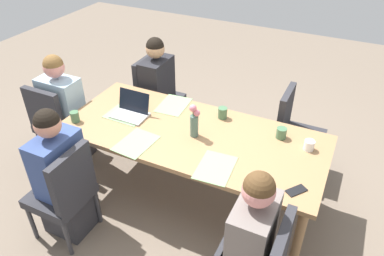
{
  "coord_description": "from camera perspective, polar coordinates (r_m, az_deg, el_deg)",
  "views": [
    {
      "loc": [
        1.12,
        -2.31,
        2.55
      ],
      "look_at": [
        0.0,
        0.0,
        0.79
      ],
      "focal_mm": 34.14,
      "sensor_mm": 36.0,
      "label": 1
    }
  ],
  "objects": [
    {
      "name": "ground_plane",
      "position": [
        3.62,
        0.0,
        -10.32
      ],
      "size": [
        10.0,
        10.0,
        0.0
      ],
      "primitive_type": "plane",
      "color": "#756656"
    },
    {
      "name": "dining_table",
      "position": [
        3.18,
        0.0,
        -1.75
      ],
      "size": [
        2.28,
        0.99,
        0.74
      ],
      "color": "#9E754C",
      "rests_on": "ground_plane"
    },
    {
      "name": "person_near_left_near",
      "position": [
        2.56,
        9.06,
        -18.44
      ],
      "size": [
        0.36,
        0.4,
        1.19
      ],
      "color": "#2D2D33",
      "rests_on": "ground_plane"
    },
    {
      "name": "chair_near_left_mid",
      "position": [
        3.11,
        -19.2,
        -9.17
      ],
      "size": [
        0.44,
        0.44,
        0.9
      ],
      "color": "#2D2D33",
      "rests_on": "ground_plane"
    },
    {
      "name": "person_near_left_mid",
      "position": [
        3.16,
        -19.57,
        -7.7
      ],
      "size": [
        0.36,
        0.4,
        1.19
      ],
      "color": "#2D2D33",
      "rests_on": "ground_plane"
    },
    {
      "name": "chair_head_left_left_far",
      "position": [
        3.98,
        -20.47,
        1.14
      ],
      "size": [
        0.44,
        0.44,
        0.9
      ],
      "color": "#2D2D33",
      "rests_on": "ground_plane"
    },
    {
      "name": "person_head_left_left_far",
      "position": [
        3.97,
        -19.21,
        1.8
      ],
      "size": [
        0.4,
        0.36,
        1.19
      ],
      "color": "#2D2D33",
      "rests_on": "ground_plane"
    },
    {
      "name": "chair_far_right_near",
      "position": [
        4.25,
        -5.79,
        5.49
      ],
      "size": [
        0.44,
        0.44,
        0.9
      ],
      "color": "#2D2D33",
      "rests_on": "ground_plane"
    },
    {
      "name": "person_far_right_near",
      "position": [
        4.16,
        -5.35,
        5.25
      ],
      "size": [
        0.36,
        0.4,
        1.19
      ],
      "color": "#2D2D33",
      "rests_on": "ground_plane"
    },
    {
      "name": "chair_far_right_mid",
      "position": [
        3.74,
        15.69,
        -0.2
      ],
      "size": [
        0.44,
        0.44,
        0.9
      ],
      "color": "#2D2D33",
      "rests_on": "ground_plane"
    },
    {
      "name": "flower_vase",
      "position": [
        3.02,
        0.35,
        1.14
      ],
      "size": [
        0.09,
        0.09,
        0.31
      ],
      "color": "#4C6B60",
      "rests_on": "dining_table"
    },
    {
      "name": "placemat_near_left_near",
      "position": [
        2.78,
        3.69,
        -6.19
      ],
      "size": [
        0.29,
        0.38,
        0.0
      ],
      "primitive_type": "cube",
      "rotation": [
        0.0,
        0.0,
        1.65
      ],
      "color": "#7FAD70",
      "rests_on": "dining_table"
    },
    {
      "name": "placemat_near_left_mid",
      "position": [
        3.05,
        -8.74,
        -2.33
      ],
      "size": [
        0.29,
        0.38,
        0.0
      ],
      "primitive_type": "cube",
      "rotation": [
        0.0,
        0.0,
        1.49
      ],
      "color": "#7FAD70",
      "rests_on": "dining_table"
    },
    {
      "name": "placemat_head_left_left_far",
      "position": [
        3.43,
        -10.3,
        2.0
      ],
      "size": [
        0.37,
        0.27,
        0.0
      ],
      "primitive_type": "cube",
      "rotation": [
        0.0,
        0.0,
        -0.02
      ],
      "color": "#7FAD70",
      "rests_on": "dining_table"
    },
    {
      "name": "placemat_far_right_near",
      "position": [
        3.53,
        -2.92,
        3.59
      ],
      "size": [
        0.29,
        0.38,
        0.0
      ],
      "primitive_type": "cube",
      "rotation": [
        0.0,
        0.0,
        -1.5
      ],
      "color": "#7FAD70",
      "rests_on": "dining_table"
    },
    {
      "name": "laptop_head_left_left_far",
      "position": [
        3.4,
        -9.49,
        2.65
      ],
      "size": [
        0.32,
        0.22,
        0.21
      ],
      "color": "silver",
      "rests_on": "dining_table"
    },
    {
      "name": "coffee_mug_near_left",
      "position": [
        3.32,
        4.79,
        2.37
      ],
      "size": [
        0.08,
        0.08,
        0.1
      ],
      "primitive_type": "cylinder",
      "color": "#47704C",
      "rests_on": "dining_table"
    },
    {
      "name": "coffee_mug_near_right",
      "position": [
        3.15,
        13.79,
        -0.76
      ],
      "size": [
        0.09,
        0.09,
        0.09
      ],
      "primitive_type": "cylinder",
      "color": "#47704C",
      "rests_on": "dining_table"
    },
    {
      "name": "coffee_mug_centre_left",
      "position": [
        3.07,
        17.83,
        -2.58
      ],
      "size": [
        0.08,
        0.08,
        0.08
      ],
      "primitive_type": "cylinder",
      "color": "white",
      "rests_on": "dining_table"
    },
    {
      "name": "coffee_mug_centre_right",
      "position": [
        3.43,
        -17.82,
        1.7
      ],
      "size": [
        0.08,
        0.08,
        0.1
      ],
      "primitive_type": "cylinder",
      "color": "#47704C",
      "rests_on": "dining_table"
    },
    {
      "name": "phone_black",
      "position": [
        2.69,
        15.99,
        -9.37
      ],
      "size": [
        0.15,
        0.16,
        0.01
      ],
      "primitive_type": "cube",
      "rotation": [
        0.0,
        0.0,
        0.92
      ],
      "color": "black",
      "rests_on": "dining_table"
    }
  ]
}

